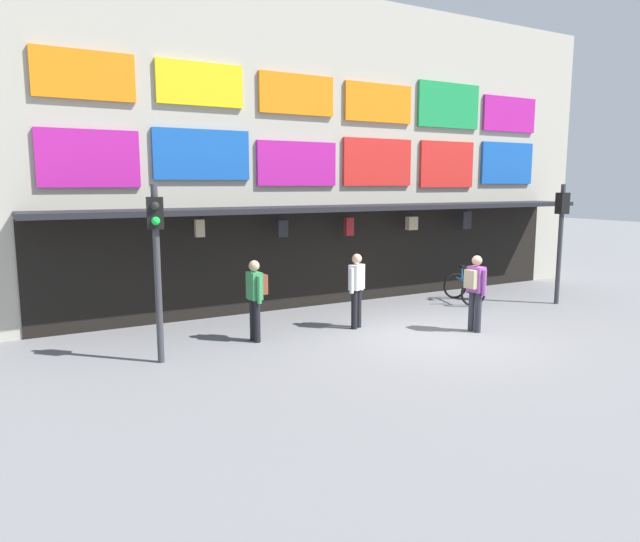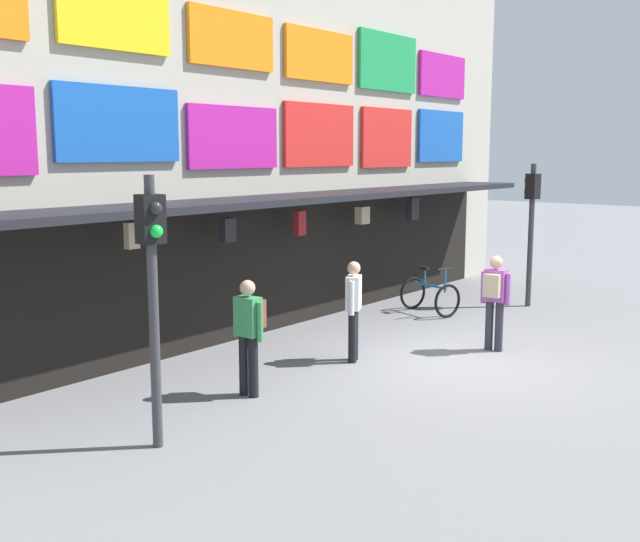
{
  "view_description": "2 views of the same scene",
  "coord_description": "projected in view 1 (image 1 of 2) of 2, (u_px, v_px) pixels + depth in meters",
  "views": [
    {
      "loc": [
        -7.9,
        -9.17,
        3.2
      ],
      "look_at": [
        -1.64,
        2.04,
        1.26
      ],
      "focal_mm": 32.28,
      "sensor_mm": 36.0,
      "label": 1
    },
    {
      "loc": [
        -11.01,
        -5.82,
        3.45
      ],
      "look_at": [
        -2.01,
        1.36,
        1.64
      ],
      "focal_mm": 42.62,
      "sensor_mm": 36.0,
      "label": 2
    }
  ],
  "objects": [
    {
      "name": "traffic_light_near",
      "position": [
        156.0,
        245.0,
        10.1
      ],
      "size": [
        0.32,
        0.35,
        3.2
      ],
      "color": "#38383D",
      "rests_on": "ground"
    },
    {
      "name": "pedestrian_in_red",
      "position": [
        256.0,
        294.0,
        11.69
      ],
      "size": [
        0.36,
        0.53,
        1.68
      ],
      "color": "black",
      "rests_on": "ground"
    },
    {
      "name": "pedestrian_in_black",
      "position": [
        357.0,
        286.0,
        12.77
      ],
      "size": [
        0.48,
        0.36,
        1.68
      ],
      "color": "black",
      "rests_on": "ground"
    },
    {
      "name": "pedestrian_in_blue",
      "position": [
        475.0,
        287.0,
        12.45
      ],
      "size": [
        0.38,
        0.53,
        1.68
      ],
      "color": "#2D2D38",
      "rests_on": "ground"
    },
    {
      "name": "bicycle_parked",
      "position": [
        464.0,
        288.0,
        15.65
      ],
      "size": [
        1.03,
        1.32,
        1.05
      ],
      "color": "black",
      "rests_on": "ground"
    },
    {
      "name": "ground_plane",
      "position": [
        434.0,
        336.0,
        12.21
      ],
      "size": [
        80.0,
        80.0,
        0.0
      ],
      "primitive_type": "plane",
      "color": "slate"
    },
    {
      "name": "shopfront",
      "position": [
        328.0,
        156.0,
        15.56
      ],
      "size": [
        18.0,
        2.6,
        8.0
      ],
      "color": "#B2AD9E",
      "rests_on": "ground"
    },
    {
      "name": "traffic_light_far",
      "position": [
        561.0,
        224.0,
        15.25
      ],
      "size": [
        0.3,
        0.34,
        3.2
      ],
      "color": "#38383D",
      "rests_on": "ground"
    }
  ]
}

